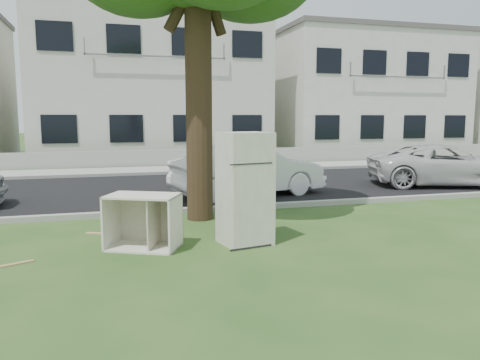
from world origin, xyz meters
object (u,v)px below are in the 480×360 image
object	(u,v)px
cabinet	(143,222)
fridge	(245,188)
car_center	(248,170)
car_right	(446,165)

from	to	relation	value
cabinet	fridge	bearing A→B (deg)	19.88
cabinet	car_center	world-z (taller)	car_center
car_center	car_right	size ratio (longest dim) A/B	0.91
fridge	car_right	xyz separation A→B (m)	(7.82, 4.68, -0.30)
cabinet	car_right	bearing A→B (deg)	51.00
fridge	car_center	xyz separation A→B (m)	(1.45, 4.58, -0.25)
cabinet	car_right	distance (m)	10.50
car_right	car_center	bearing A→B (deg)	108.43
cabinet	car_center	size ratio (longest dim) A/B	0.27
fridge	cabinet	size ratio (longest dim) A/B	1.66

